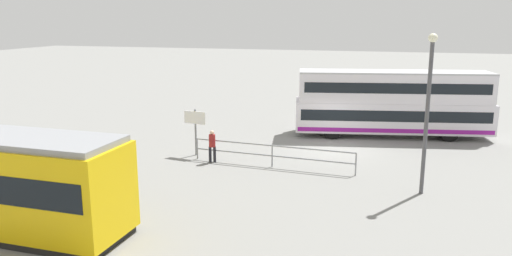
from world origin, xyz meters
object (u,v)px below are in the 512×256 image
at_px(info_sign, 195,123).
at_px(double_decker_bus, 392,103).
at_px(pedestrian_near_railing, 212,144).
at_px(street_lamp, 428,102).

bearing_deg(info_sign, double_decker_bus, -143.19).
xyz_separation_m(double_decker_bus, info_sign, (9.59, 7.17, -0.30)).
relative_size(double_decker_bus, pedestrian_near_railing, 7.19).
bearing_deg(street_lamp, double_decker_bus, -81.64).
height_order(pedestrian_near_railing, street_lamp, street_lamp).
xyz_separation_m(pedestrian_near_railing, info_sign, (1.29, -0.97, 0.77)).
bearing_deg(pedestrian_near_railing, street_lamp, 169.82).
relative_size(pedestrian_near_railing, street_lamp, 0.25).
relative_size(double_decker_bus, info_sign, 4.82).
height_order(double_decker_bus, pedestrian_near_railing, double_decker_bus).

